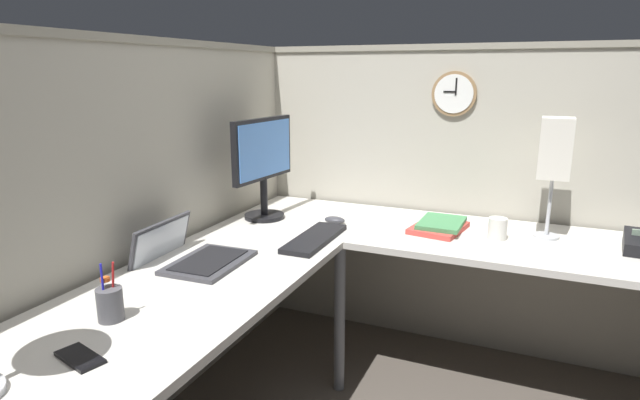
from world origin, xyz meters
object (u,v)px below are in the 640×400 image
(laptop, at_px, (188,255))
(coffee_mug, at_px, (498,229))
(book_stack, at_px, (440,226))
(computer_mouse, at_px, (335,220))
(pen_cup, at_px, (110,303))
(cell_phone, at_px, (80,357))
(monitor, at_px, (263,161))
(desk_lamp_paper, at_px, (555,152))
(wall_clock, at_px, (454,94))
(keyboard, at_px, (315,238))

(laptop, bearing_deg, coffee_mug, -54.71)
(book_stack, bearing_deg, computer_mouse, 100.30)
(pen_cup, relative_size, cell_phone, 1.25)
(monitor, xyz_separation_m, laptop, (-0.66, -0.03, -0.27))
(computer_mouse, relative_size, desk_lamp_paper, 0.20)
(monitor, distance_m, cell_phone, 1.40)
(pen_cup, xyz_separation_m, coffee_mug, (1.26, -0.98, -0.00))
(monitor, bearing_deg, laptop, -177.79)
(monitor, height_order, desk_lamp_paper, desk_lamp_paper)
(cell_phone, xyz_separation_m, desk_lamp_paper, (1.57, -1.09, 0.38))
(book_stack, xyz_separation_m, desk_lamp_paper, (0.08, -0.46, 0.36))
(cell_phone, bearing_deg, monitor, 24.57)
(book_stack, xyz_separation_m, wall_clock, (0.33, 0.02, 0.59))
(computer_mouse, height_order, wall_clock, wall_clock)
(cell_phone, height_order, desk_lamp_paper, desk_lamp_paper)
(pen_cup, height_order, desk_lamp_paper, desk_lamp_paper)
(desk_lamp_paper, bearing_deg, keyboard, 115.97)
(keyboard, bearing_deg, coffee_mug, -65.38)
(monitor, bearing_deg, desk_lamp_paper, -80.52)
(coffee_mug, height_order, wall_clock, wall_clock)
(keyboard, bearing_deg, cell_phone, 171.07)
(monitor, relative_size, wall_clock, 2.27)
(laptop, bearing_deg, cell_phone, -164.89)
(book_stack, distance_m, wall_clock, 0.68)
(laptop, relative_size, wall_clock, 1.79)
(coffee_mug, bearing_deg, wall_clock, 37.48)
(keyboard, height_order, cell_phone, keyboard)
(pen_cup, relative_size, coffee_mug, 1.88)
(computer_mouse, xyz_separation_m, pen_cup, (-1.20, 0.24, 0.04))
(keyboard, xyz_separation_m, pen_cup, (-0.92, 0.26, 0.04))
(computer_mouse, bearing_deg, cell_phone, 174.10)
(computer_mouse, distance_m, pen_cup, 1.23)
(keyboard, relative_size, wall_clock, 1.95)
(computer_mouse, xyz_separation_m, coffee_mug, (0.06, -0.75, 0.03))
(laptop, relative_size, pen_cup, 2.19)
(monitor, xyz_separation_m, desk_lamp_paper, (0.22, -1.30, 0.09))
(wall_clock, bearing_deg, pen_cup, 156.64)
(cell_phone, bearing_deg, pen_cup, 40.01)
(laptop, xyz_separation_m, computer_mouse, (0.71, -0.33, -0.01))
(monitor, height_order, coffee_mug, monitor)
(book_stack, height_order, wall_clock, wall_clock)
(desk_lamp_paper, bearing_deg, laptop, 124.36)
(computer_mouse, relative_size, cell_phone, 0.72)
(keyboard, xyz_separation_m, computer_mouse, (0.29, 0.02, 0.01))
(pen_cup, height_order, wall_clock, wall_clock)
(keyboard, xyz_separation_m, wall_clock, (0.71, -0.45, 0.60))
(computer_mouse, bearing_deg, book_stack, -79.70)
(computer_mouse, height_order, desk_lamp_paper, desk_lamp_paper)
(monitor, xyz_separation_m, keyboard, (-0.23, -0.38, -0.28))
(computer_mouse, relative_size, pen_cup, 0.58)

